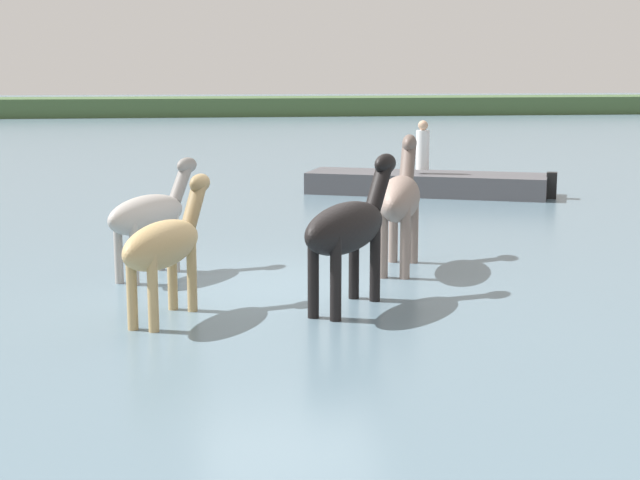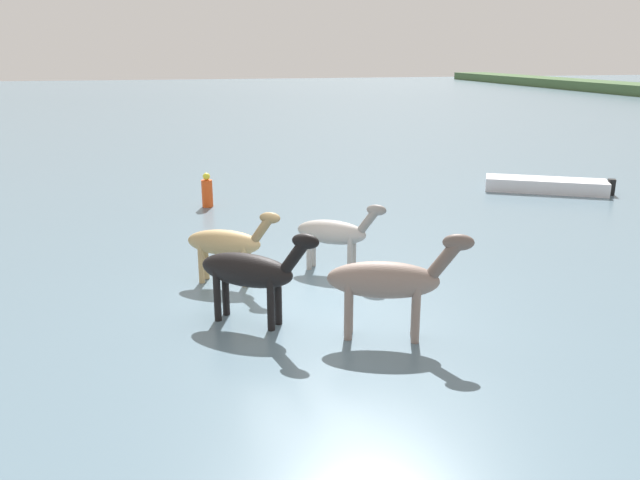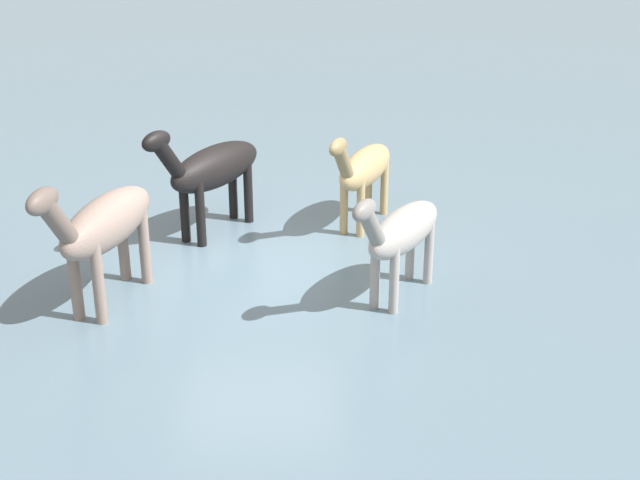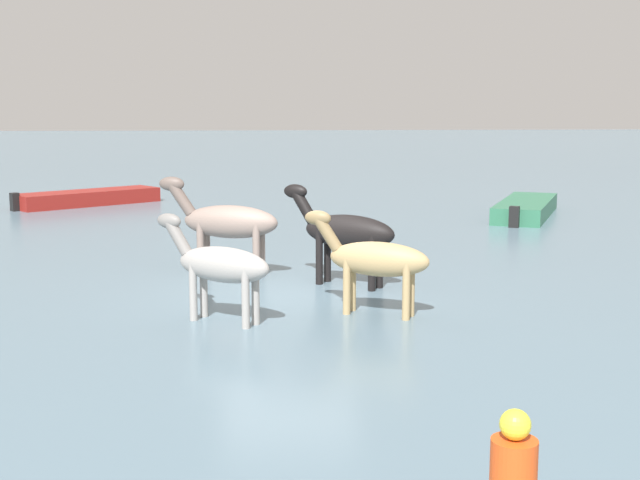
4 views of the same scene
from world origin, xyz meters
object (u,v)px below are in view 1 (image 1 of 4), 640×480
(horse_dark_mare, at_px, (349,227))
(horse_pinto_flank, at_px, (400,198))
(horse_mid_herd, at_px, (150,214))
(horse_chestnut_trailing, at_px, (165,244))
(person_boatman_standing, at_px, (423,147))
(boat_tender_starboard, at_px, (427,187))

(horse_dark_mare, height_order, horse_pinto_flank, horse_pinto_flank)
(horse_dark_mare, bearing_deg, horse_mid_herd, 84.35)
(horse_pinto_flank, relative_size, horse_chestnut_trailing, 1.22)
(horse_mid_herd, bearing_deg, horse_pinto_flank, -55.76)
(horse_pinto_flank, bearing_deg, person_boatman_standing, 3.29)
(boat_tender_starboard, bearing_deg, person_boatman_standing, 52.06)
(horse_dark_mare, height_order, person_boatman_standing, horse_dark_mare)
(horse_mid_herd, distance_m, person_boatman_standing, 10.61)
(horse_chestnut_trailing, bearing_deg, horse_dark_mare, -57.56)
(horse_chestnut_trailing, height_order, person_boatman_standing, person_boatman_standing)
(horse_dark_mare, xyz_separation_m, person_boatman_standing, (3.78, 10.81, 0.13))
(horse_mid_herd, distance_m, horse_dark_mare, 3.43)
(horse_pinto_flank, distance_m, horse_chestnut_trailing, 4.30)
(horse_chestnut_trailing, bearing_deg, horse_mid_herd, 32.80)
(horse_dark_mare, distance_m, horse_pinto_flank, 2.58)
(boat_tender_starboard, bearing_deg, horse_pinto_flank, 95.98)
(horse_mid_herd, bearing_deg, horse_dark_mare, -97.48)
(horse_dark_mare, bearing_deg, horse_chestnut_trailing, 131.63)
(horse_mid_herd, relative_size, person_boatman_standing, 1.65)
(horse_pinto_flank, height_order, person_boatman_standing, horse_pinto_flank)
(boat_tender_starboard, bearing_deg, horse_chestnut_trailing, 84.22)
(horse_pinto_flank, bearing_deg, horse_dark_mare, 172.10)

